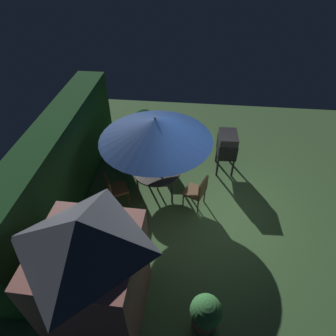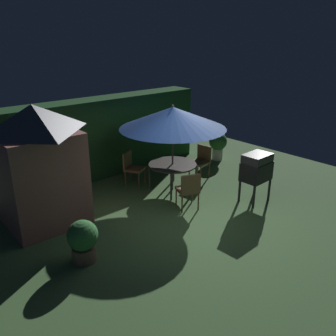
{
  "view_description": "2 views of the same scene",
  "coord_description": "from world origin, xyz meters",
  "px_view_note": "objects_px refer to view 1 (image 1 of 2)",
  "views": [
    {
      "loc": [
        -4.78,
        0.47,
        5.46
      ],
      "look_at": [
        0.24,
        0.98,
        1.09
      ],
      "focal_mm": 30.49,
      "sensor_mm": 36.0,
      "label": 1
    },
    {
      "loc": [
        -5.13,
        -5.02,
        3.84
      ],
      "look_at": [
        -0.1,
        0.7,
        0.95
      ],
      "focal_mm": 38.09,
      "sensor_mm": 36.0,
      "label": 2
    }
  ],
  "objects_px": {
    "chair_far_side": "(114,188)",
    "patio_table": "(157,171)",
    "bbq_grill": "(227,145)",
    "chair_toward_hedge": "(198,191)",
    "patio_umbrella": "(156,129)",
    "chair_near_shed": "(158,147)",
    "garden_shed": "(92,271)",
    "potted_plant_by_shed": "(206,313)",
    "potted_plant_by_grill": "(144,119)"
  },
  "relations": [
    {
      "from": "chair_far_side",
      "to": "patio_table",
      "type": "bearing_deg",
      "value": -60.38
    },
    {
      "from": "potted_plant_by_shed",
      "to": "chair_far_side",
      "type": "bearing_deg",
      "value": 39.92
    },
    {
      "from": "bbq_grill",
      "to": "potted_plant_by_shed",
      "type": "xyz_separation_m",
      "value": [
        -4.32,
        0.53,
        -0.42
      ]
    },
    {
      "from": "patio_table",
      "to": "potted_plant_by_grill",
      "type": "height_order",
      "value": "potted_plant_by_grill"
    },
    {
      "from": "patio_umbrella",
      "to": "potted_plant_by_shed",
      "type": "distance_m",
      "value": 3.8
    },
    {
      "from": "chair_far_side",
      "to": "potted_plant_by_shed",
      "type": "xyz_separation_m",
      "value": [
        -2.7,
        -2.26,
        -0.09
      ]
    },
    {
      "from": "patio_table",
      "to": "patio_umbrella",
      "type": "relative_size",
      "value": 0.46
    },
    {
      "from": "chair_far_side",
      "to": "garden_shed",
      "type": "bearing_deg",
      "value": -171.07
    },
    {
      "from": "potted_plant_by_grill",
      "to": "patio_table",
      "type": "bearing_deg",
      "value": -163.26
    },
    {
      "from": "chair_near_shed",
      "to": "potted_plant_by_grill",
      "type": "relative_size",
      "value": 1.0
    },
    {
      "from": "chair_near_shed",
      "to": "potted_plant_by_grill",
      "type": "bearing_deg",
      "value": 24.54
    },
    {
      "from": "chair_near_shed",
      "to": "potted_plant_by_shed",
      "type": "bearing_deg",
      "value": -162.66
    },
    {
      "from": "garden_shed",
      "to": "potted_plant_by_shed",
      "type": "relative_size",
      "value": 3.23
    },
    {
      "from": "garden_shed",
      "to": "chair_near_shed",
      "type": "xyz_separation_m",
      "value": [
        4.39,
        -0.45,
        -0.78
      ]
    },
    {
      "from": "bbq_grill",
      "to": "chair_toward_hedge",
      "type": "bearing_deg",
      "value": 153.96
    },
    {
      "from": "patio_umbrella",
      "to": "bbq_grill",
      "type": "bearing_deg",
      "value": -59.44
    },
    {
      "from": "patio_umbrella",
      "to": "chair_far_side",
      "type": "distance_m",
      "value": 1.81
    },
    {
      "from": "potted_plant_by_shed",
      "to": "potted_plant_by_grill",
      "type": "xyz_separation_m",
      "value": [
        5.94,
        2.07,
        0.11
      ]
    },
    {
      "from": "garden_shed",
      "to": "chair_near_shed",
      "type": "distance_m",
      "value": 4.49
    },
    {
      "from": "bbq_grill",
      "to": "chair_near_shed",
      "type": "distance_m",
      "value": 1.97
    },
    {
      "from": "chair_near_shed",
      "to": "chair_toward_hedge",
      "type": "distance_m",
      "value": 2.06
    },
    {
      "from": "patio_table",
      "to": "chair_far_side",
      "type": "distance_m",
      "value": 1.16
    },
    {
      "from": "patio_umbrella",
      "to": "potted_plant_by_shed",
      "type": "bearing_deg",
      "value": -158.89
    },
    {
      "from": "chair_toward_hedge",
      "to": "chair_near_shed",
      "type": "bearing_deg",
      "value": 35.57
    },
    {
      "from": "chair_near_shed",
      "to": "chair_far_side",
      "type": "relative_size",
      "value": 1.0
    },
    {
      "from": "garden_shed",
      "to": "chair_near_shed",
      "type": "relative_size",
      "value": 2.84
    },
    {
      "from": "garden_shed",
      "to": "chair_far_side",
      "type": "xyz_separation_m",
      "value": [
        2.61,
        0.41,
        -0.78
      ]
    },
    {
      "from": "patio_umbrella",
      "to": "potted_plant_by_grill",
      "type": "relative_size",
      "value": 2.94
    },
    {
      "from": "patio_umbrella",
      "to": "bbq_grill",
      "type": "distance_m",
      "value": 2.34
    },
    {
      "from": "chair_toward_hedge",
      "to": "potted_plant_by_shed",
      "type": "height_order",
      "value": "chair_toward_hedge"
    },
    {
      "from": "patio_table",
      "to": "potted_plant_by_shed",
      "type": "height_order",
      "value": "potted_plant_by_shed"
    },
    {
      "from": "garden_shed",
      "to": "chair_toward_hedge",
      "type": "height_order",
      "value": "garden_shed"
    },
    {
      "from": "chair_near_shed",
      "to": "potted_plant_by_shed",
      "type": "distance_m",
      "value": 4.7
    },
    {
      "from": "patio_umbrella",
      "to": "chair_near_shed",
      "type": "bearing_deg",
      "value": 6.56
    },
    {
      "from": "chair_far_side",
      "to": "bbq_grill",
      "type": "bearing_deg",
      "value": -59.78
    },
    {
      "from": "chair_far_side",
      "to": "potted_plant_by_shed",
      "type": "bearing_deg",
      "value": -140.08
    },
    {
      "from": "chair_toward_hedge",
      "to": "potted_plant_by_grill",
      "type": "xyz_separation_m",
      "value": [
        3.13,
        1.86,
        0.02
      ]
    },
    {
      "from": "garden_shed",
      "to": "chair_toward_hedge",
      "type": "relative_size",
      "value": 2.84
    },
    {
      "from": "patio_umbrella",
      "to": "potted_plant_by_grill",
      "type": "xyz_separation_m",
      "value": [
        2.68,
        0.81,
        -1.38
      ]
    },
    {
      "from": "chair_far_side",
      "to": "potted_plant_by_grill",
      "type": "relative_size",
      "value": 1.0
    },
    {
      "from": "chair_near_shed",
      "to": "potted_plant_by_grill",
      "type": "distance_m",
      "value": 1.6
    },
    {
      "from": "chair_far_side",
      "to": "potted_plant_by_shed",
      "type": "height_order",
      "value": "chair_far_side"
    },
    {
      "from": "garden_shed",
      "to": "chair_toward_hedge",
      "type": "distance_m",
      "value": 3.27
    },
    {
      "from": "patio_umbrella",
      "to": "chair_far_side",
      "type": "height_order",
      "value": "patio_umbrella"
    },
    {
      "from": "garden_shed",
      "to": "bbq_grill",
      "type": "height_order",
      "value": "garden_shed"
    },
    {
      "from": "chair_near_shed",
      "to": "chair_toward_hedge",
      "type": "xyz_separation_m",
      "value": [
        -1.67,
        -1.2,
        0.0
      ]
    },
    {
      "from": "chair_far_side",
      "to": "chair_toward_hedge",
      "type": "height_order",
      "value": "same"
    },
    {
      "from": "garden_shed",
      "to": "chair_toward_hedge",
      "type": "xyz_separation_m",
      "value": [
        2.72,
        -1.64,
        -0.78
      ]
    },
    {
      "from": "patio_table",
      "to": "patio_umbrella",
      "type": "bearing_deg",
      "value": -116.57
    },
    {
      "from": "chair_toward_hedge",
      "to": "chair_far_side",
      "type": "bearing_deg",
      "value": 93.2
    }
  ]
}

